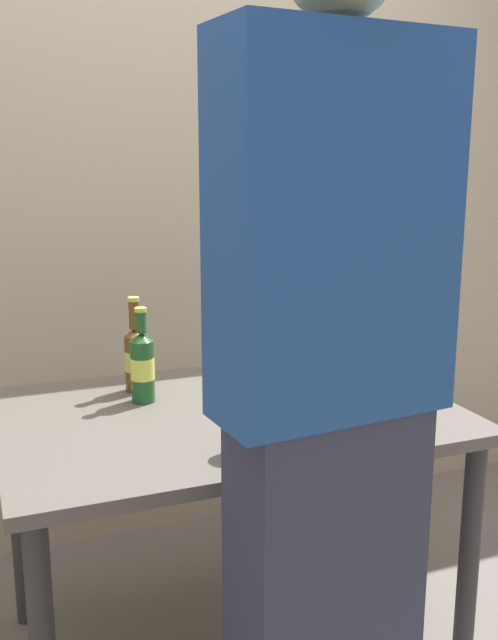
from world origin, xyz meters
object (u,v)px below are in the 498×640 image
at_px(laptop, 320,366).
at_px(beer_bottle_brown, 135,356).
at_px(person_figure, 329,405).
at_px(beer_bottle_green, 142,365).
at_px(coffee_mug, 248,430).

relative_size(laptop, beer_bottle_brown, 1.49).
height_order(beer_bottle_brown, person_figure, person_figure).
bearing_deg(beer_bottle_brown, person_figure, -77.88).
xyz_separation_m(beer_bottle_green, coffee_mug, (0.15, -0.45, -0.05)).
distance_m(beer_bottle_brown, beer_bottle_green, 0.10).
distance_m(beer_bottle_brown, coffee_mug, 0.57).
relative_size(laptop, coffee_mug, 3.74).
height_order(person_figure, coffee_mug, person_figure).
height_order(beer_bottle_brown, beer_bottle_green, beer_bottle_brown).
xyz_separation_m(laptop, person_figure, (-0.36, -0.75, 0.17)).
relative_size(beer_bottle_brown, coffee_mug, 2.51).
bearing_deg(coffee_mug, beer_bottle_green, 108.19).
height_order(beer_bottle_brown, coffee_mug, beer_bottle_brown).
distance_m(beer_bottle_green, coffee_mug, 0.48).
bearing_deg(laptop, coffee_mug, -133.66).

